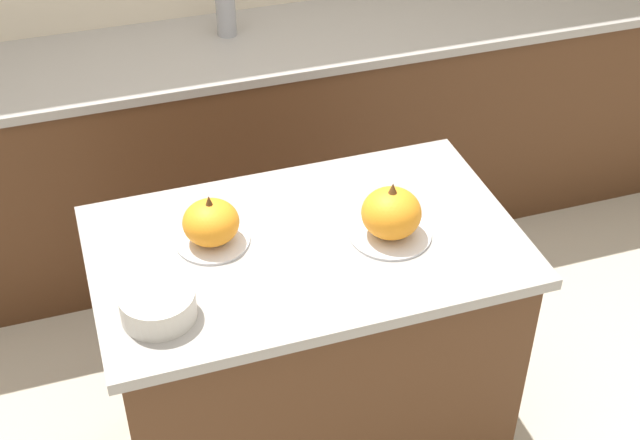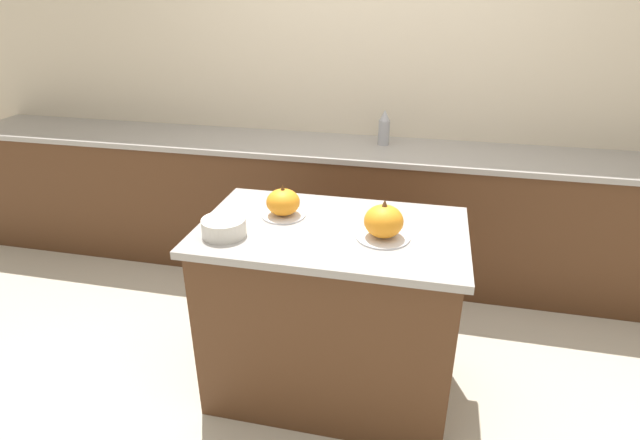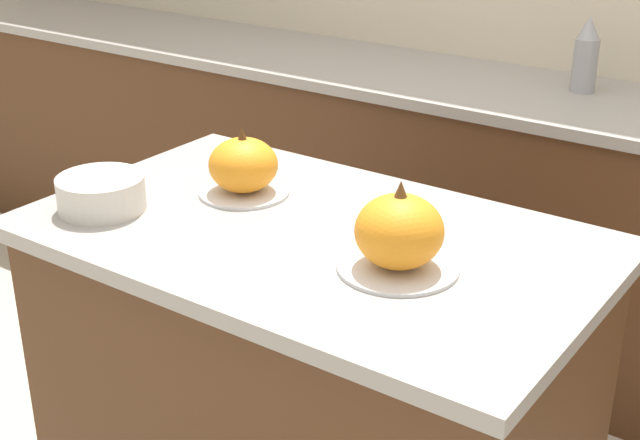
{
  "view_description": "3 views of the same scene",
  "coord_description": "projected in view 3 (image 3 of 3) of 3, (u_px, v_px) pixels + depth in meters",
  "views": [
    {
      "loc": [
        -0.57,
        -1.86,
        2.48
      ],
      "look_at": [
        0.04,
        -0.0,
        0.99
      ],
      "focal_mm": 50.0,
      "sensor_mm": 36.0,
      "label": 1
    },
    {
      "loc": [
        0.39,
        -1.98,
        1.9
      ],
      "look_at": [
        -0.05,
        -0.04,
        0.97
      ],
      "focal_mm": 28.0,
      "sensor_mm": 36.0,
      "label": 2
    },
    {
      "loc": [
        0.99,
        -1.36,
        1.68
      ],
      "look_at": [
        0.01,
        0.01,
        0.94
      ],
      "focal_mm": 50.0,
      "sensor_mm": 36.0,
      "label": 3
    }
  ],
  "objects": [
    {
      "name": "bottle_tall",
      "position": [
        586.0,
        56.0,
        2.73
      ],
      "size": [
        0.08,
        0.08,
        0.23
      ],
      "color": "#99999E",
      "rests_on": "back_counter"
    },
    {
      "name": "kitchen_island",
      "position": [
        313.0,
        413.0,
        2.03
      ],
      "size": [
        1.2,
        0.74,
        0.92
      ],
      "color": "#4C2D19",
      "rests_on": "ground_plane"
    },
    {
      "name": "pumpkin_cake_left",
      "position": [
        243.0,
        167.0,
        2.01
      ],
      "size": [
        0.21,
        0.21,
        0.16
      ],
      "color": "silver",
      "rests_on": "kitchen_island"
    },
    {
      "name": "pumpkin_cake_right",
      "position": [
        399.0,
        235.0,
        1.66
      ],
      "size": [
        0.23,
        0.23,
        0.18
      ],
      "color": "silver",
      "rests_on": "kitchen_island"
    },
    {
      "name": "back_counter",
      "position": [
        529.0,
        230.0,
        2.94
      ],
      "size": [
        6.0,
        0.6,
        0.93
      ],
      "color": "#4C2D19",
      "rests_on": "ground_plane"
    },
    {
      "name": "mixing_bowl",
      "position": [
        101.0,
        193.0,
        1.94
      ],
      "size": [
        0.19,
        0.19,
        0.08
      ],
      "color": "beige",
      "rests_on": "kitchen_island"
    }
  ]
}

